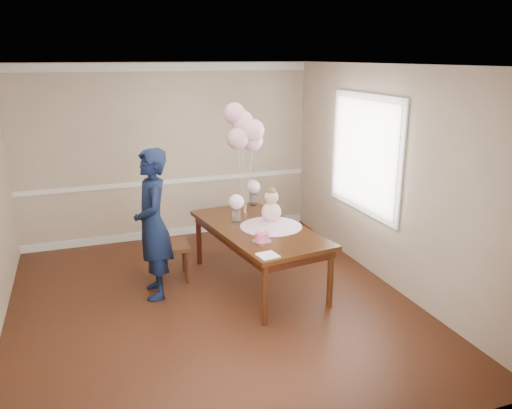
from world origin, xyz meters
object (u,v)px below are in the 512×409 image
at_px(dining_chair_seat, 171,246).
at_px(woman, 153,224).
at_px(birthday_cake, 262,236).
at_px(dining_table_top, 258,229).

xyz_separation_m(dining_chair_seat, woman, (-0.26, -0.37, 0.44)).
bearing_deg(dining_chair_seat, woman, -120.60).
bearing_deg(birthday_cake, dining_table_top, 74.47).
relative_size(dining_table_top, woman, 1.13).
relative_size(dining_chair_seat, woman, 0.25).
distance_m(birthday_cake, dining_chair_seat, 1.37).
bearing_deg(birthday_cake, woman, 151.55).
xyz_separation_m(birthday_cake, dining_chair_seat, (-0.88, 0.99, -0.37)).
bearing_deg(woman, dining_chair_seat, 147.85).
distance_m(dining_chair_seat, woman, 0.64).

